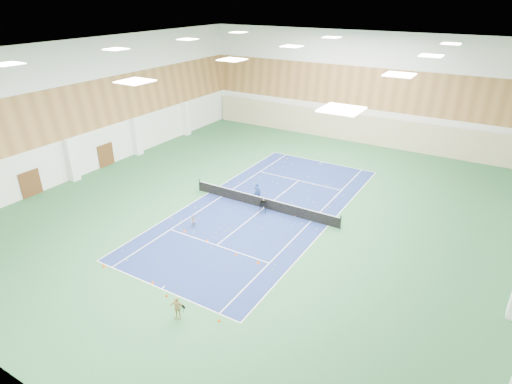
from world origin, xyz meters
TOP-DOWN VIEW (x-y plane):
  - ground at (0.00, 0.00)m, footprint 40.00×40.00m
  - room_shell at (0.00, 0.00)m, footprint 36.00×40.00m
  - wood_cladding at (0.00, 0.00)m, footprint 36.00×40.00m
  - ceiling_light_grid at (0.00, 0.00)m, footprint 21.40×25.40m
  - court_surface at (0.00, 0.00)m, footprint 10.97×23.77m
  - tennis_balls_scatter at (0.00, 0.00)m, footprint 10.57×22.77m
  - tennis_net at (0.00, 0.00)m, footprint 12.80×0.10m
  - back_curtain at (0.00, 19.75)m, footprint 35.40×0.16m
  - door_left_a at (-17.92, -8.00)m, footprint 0.08×1.80m
  - door_left_b at (-17.92, 0.00)m, footprint 0.08×1.80m
  - coach at (-1.13, 0.88)m, footprint 0.64×0.45m
  - child_court at (-2.91, -5.23)m, footprint 0.58×0.53m
  - child_apron at (2.41, -13.24)m, footprint 0.85×0.55m
  - ball_cart at (0.28, -0.60)m, footprint 0.69×0.69m
  - cone_svc_a at (-3.03, -6.13)m, footprint 0.22×0.22m
  - cone_svc_b at (-0.89, -6.30)m, footprint 0.18×0.18m
  - cone_svc_c at (1.78, -6.77)m, footprint 0.19×0.19m
  - cone_svc_d at (3.52, -6.77)m, footprint 0.23×0.23m
  - cone_base_a at (-4.59, -12.09)m, footprint 0.22×0.22m
  - cone_base_b at (-0.80, -11.76)m, footprint 0.18×0.18m
  - cone_base_c at (0.72, -12.23)m, footprint 0.17×0.17m
  - cone_base_d at (4.44, -12.34)m, footprint 0.18×0.18m

SIDE VIEW (x-z plane):
  - ground at x=0.00m, z-range 0.00..0.00m
  - court_surface at x=0.00m, z-range 0.00..0.01m
  - tennis_balls_scatter at x=0.00m, z-range 0.01..0.08m
  - cone_base_c at x=0.72m, z-range 0.00..0.19m
  - cone_base_d at x=4.44m, z-range 0.00..0.20m
  - cone_svc_b at x=-0.89m, z-range 0.00..0.20m
  - cone_base_b at x=-0.80m, z-range 0.00..0.20m
  - cone_svc_c at x=1.78m, z-range 0.00..0.21m
  - cone_svc_a at x=-3.03m, z-range 0.00..0.24m
  - cone_base_a at x=-4.59m, z-range 0.00..0.24m
  - cone_svc_d at x=3.52m, z-range 0.00..0.25m
  - ball_cart at x=0.28m, z-range 0.00..0.90m
  - child_court at x=-2.91m, z-range 0.00..0.97m
  - tennis_net at x=0.00m, z-range 0.00..1.10m
  - child_apron at x=2.41m, z-range 0.00..1.34m
  - coach at x=-1.13m, z-range 0.00..1.65m
  - door_left_a at x=-17.92m, z-range 0.00..2.20m
  - door_left_b at x=-17.92m, z-range 0.00..2.20m
  - back_curtain at x=0.00m, z-range 0.00..3.20m
  - room_shell at x=0.00m, z-range 0.00..12.00m
  - wood_cladding at x=0.00m, z-range 4.00..12.00m
  - ceiling_light_grid at x=0.00m, z-range 11.89..11.95m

